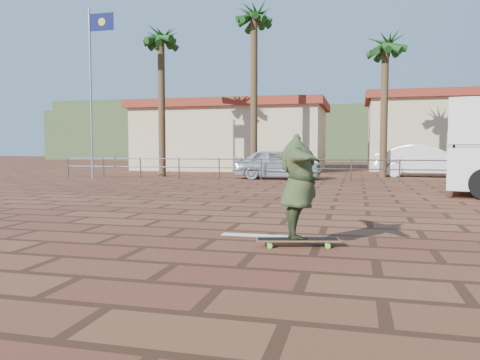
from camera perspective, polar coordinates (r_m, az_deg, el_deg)
name	(u,v)px	position (r m, az deg, el deg)	size (l,w,h in m)	color
ground	(239,223)	(9.28, -0.07, -5.28)	(120.00, 120.00, 0.00)	brown
paint_stripe	(262,236)	(7.97, 2.72, -6.79)	(1.40, 0.22, 0.01)	white
guardrail	(305,166)	(21.01, 7.95, 1.74)	(24.06, 0.06, 1.00)	#47494F
flagpole	(93,80)	(23.49, -17.48, 11.51)	(1.30, 0.10, 8.00)	gray
palm_far_left	(161,42)	(24.98, -9.61, 16.28)	(2.40, 2.40, 8.25)	brown
palm_left	(254,21)	(25.29, 1.74, 18.80)	(2.40, 2.40, 9.45)	brown
palm_center	(385,48)	(24.89, 17.31, 15.09)	(2.40, 2.40, 7.75)	brown
building_west	(233,136)	(31.97, -0.87, 5.41)	(12.60, 7.60, 4.50)	beige
building_east	(449,131)	(33.40, 24.12, 5.44)	(10.60, 6.60, 5.00)	beige
hill_front	(339,135)	(58.94, 11.94, 5.38)	(70.00, 18.00, 6.00)	#384C28
hill_back	(187,130)	(69.30, -6.45, 6.05)	(35.00, 14.00, 8.00)	#384C28
longboard	(298,240)	(7.15, 7.04, -7.28)	(1.27, 0.56, 0.12)	olive
skateboarder	(298,187)	(7.04, 7.10, -0.81)	(1.93, 0.53, 1.57)	#333F22
car_silver	(278,164)	(22.19, 4.64, 1.95)	(1.67, 4.15, 1.41)	#B2B5B9
car_white	(425,161)	(25.61, 21.66, 2.21)	(1.74, 4.98, 1.64)	white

